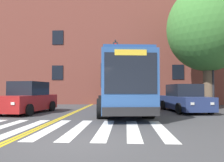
{
  "coord_description": "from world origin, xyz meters",
  "views": [
    {
      "loc": [
        1.44,
        -6.01,
        1.44
      ],
      "look_at": [
        0.61,
        7.2,
        1.96
      ],
      "focal_mm": 35.0,
      "sensor_mm": 36.0,
      "label": 1
    }
  ],
  "objects_px": {
    "city_bus": "(120,84)",
    "car_navy_far_lane": "(184,99)",
    "car_red_near_lane": "(28,99)",
    "traffic_light_near_corner": "(221,58)",
    "car_teal_behind_bus": "(122,96)",
    "street_tree_curbside_large": "(207,28)",
    "traffic_light_overhead": "(116,63)"
  },
  "relations": [
    {
      "from": "car_red_near_lane",
      "to": "traffic_light_overhead",
      "type": "relative_size",
      "value": 0.93
    },
    {
      "from": "city_bus",
      "to": "car_navy_far_lane",
      "type": "relative_size",
      "value": 2.22
    },
    {
      "from": "city_bus",
      "to": "car_navy_far_lane",
      "type": "distance_m",
      "value": 4.35
    },
    {
      "from": "car_teal_behind_bus",
      "to": "car_navy_far_lane",
      "type": "bearing_deg",
      "value": -63.35
    },
    {
      "from": "traffic_light_overhead",
      "to": "street_tree_curbside_large",
      "type": "bearing_deg",
      "value": 4.82
    },
    {
      "from": "street_tree_curbside_large",
      "to": "traffic_light_overhead",
      "type": "bearing_deg",
      "value": -175.18
    },
    {
      "from": "traffic_light_near_corner",
      "to": "car_teal_behind_bus",
      "type": "bearing_deg",
      "value": 130.54
    },
    {
      "from": "car_navy_far_lane",
      "to": "traffic_light_near_corner",
      "type": "bearing_deg",
      "value": 9.56
    },
    {
      "from": "car_red_near_lane",
      "to": "car_navy_far_lane",
      "type": "relative_size",
      "value": 0.94
    },
    {
      "from": "city_bus",
      "to": "car_red_near_lane",
      "type": "xyz_separation_m",
      "value": [
        -5.62,
        -1.09,
        -0.95
      ]
    },
    {
      "from": "car_red_near_lane",
      "to": "car_navy_far_lane",
      "type": "xyz_separation_m",
      "value": [
        9.83,
        1.47,
        -0.06
      ]
    },
    {
      "from": "city_bus",
      "to": "car_teal_behind_bus",
      "type": "bearing_deg",
      "value": 89.85
    },
    {
      "from": "car_red_near_lane",
      "to": "car_navy_far_lane",
      "type": "bearing_deg",
      "value": 8.49
    },
    {
      "from": "car_teal_behind_bus",
      "to": "traffic_light_near_corner",
      "type": "relative_size",
      "value": 0.87
    },
    {
      "from": "city_bus",
      "to": "car_navy_far_lane",
      "type": "xyz_separation_m",
      "value": [
        4.21,
        0.38,
        -1.0
      ]
    },
    {
      "from": "car_red_near_lane",
      "to": "car_teal_behind_bus",
      "type": "relative_size",
      "value": 0.99
    },
    {
      "from": "car_red_near_lane",
      "to": "car_navy_far_lane",
      "type": "distance_m",
      "value": 9.94
    },
    {
      "from": "car_navy_far_lane",
      "to": "traffic_light_near_corner",
      "type": "xyz_separation_m",
      "value": [
        2.58,
        0.43,
        2.75
      ]
    },
    {
      "from": "traffic_light_overhead",
      "to": "street_tree_curbside_large",
      "type": "height_order",
      "value": "street_tree_curbside_large"
    },
    {
      "from": "city_bus",
      "to": "car_navy_far_lane",
      "type": "height_order",
      "value": "city_bus"
    },
    {
      "from": "traffic_light_overhead",
      "to": "city_bus",
      "type": "bearing_deg",
      "value": -79.6
    },
    {
      "from": "car_red_near_lane",
      "to": "traffic_light_overhead",
      "type": "bearing_deg",
      "value": 27.53
    },
    {
      "from": "traffic_light_overhead",
      "to": "street_tree_curbside_large",
      "type": "xyz_separation_m",
      "value": [
        6.77,
        0.57,
        2.59
      ]
    },
    {
      "from": "car_navy_far_lane",
      "to": "street_tree_curbside_large",
      "type": "relative_size",
      "value": 0.53
    },
    {
      "from": "city_bus",
      "to": "street_tree_curbside_large",
      "type": "height_order",
      "value": "street_tree_curbside_large"
    },
    {
      "from": "city_bus",
      "to": "traffic_light_near_corner",
      "type": "bearing_deg",
      "value": 6.85
    },
    {
      "from": "car_teal_behind_bus",
      "to": "traffic_light_overhead",
      "type": "xyz_separation_m",
      "value": [
        -0.33,
        -7.04,
        2.61
      ]
    },
    {
      "from": "city_bus",
      "to": "car_red_near_lane",
      "type": "relative_size",
      "value": 2.35
    },
    {
      "from": "car_red_near_lane",
      "to": "car_navy_far_lane",
      "type": "height_order",
      "value": "car_red_near_lane"
    },
    {
      "from": "street_tree_curbside_large",
      "to": "car_teal_behind_bus",
      "type": "bearing_deg",
      "value": 134.83
    },
    {
      "from": "car_navy_far_lane",
      "to": "street_tree_curbside_large",
      "type": "xyz_separation_m",
      "value": [
        2.25,
        1.87,
        5.17
      ]
    },
    {
      "from": "traffic_light_near_corner",
      "to": "street_tree_curbside_large",
      "type": "relative_size",
      "value": 0.59
    }
  ]
}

